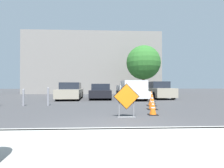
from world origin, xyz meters
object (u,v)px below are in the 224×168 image
at_px(traffic_cone_second, 152,102).
at_px(traffic_cone_third, 151,100).
at_px(traffic_cone_nearest, 153,108).
at_px(road_closed_sign, 126,100).
at_px(bollard_nearest, 48,96).
at_px(parked_car_third, 158,91).
at_px(traffic_cone_fifth, 152,96).
at_px(parked_car_second, 101,92).
at_px(traffic_cone_fourth, 152,99).
at_px(parked_car_nearest, 71,91).
at_px(bollard_second, 23,97).
at_px(pickup_truck, 131,91).

xyz_separation_m(traffic_cone_second, traffic_cone_third, (0.39, 1.56, -0.06)).
height_order(traffic_cone_nearest, traffic_cone_second, traffic_cone_second).
height_order(road_closed_sign, traffic_cone_nearest, road_closed_sign).
bearing_deg(bollard_nearest, parked_car_third, 32.58).
height_order(traffic_cone_fifth, parked_car_third, parked_car_third).
relative_size(traffic_cone_third, parked_car_second, 0.14).
distance_m(traffic_cone_fourth, parked_car_third, 4.71).
height_order(traffic_cone_second, bollard_nearest, bollard_nearest).
relative_size(parked_car_nearest, parked_car_second, 1.02).
distance_m(traffic_cone_second, parked_car_nearest, 8.70).
xyz_separation_m(traffic_cone_fifth, parked_car_third, (1.41, 2.79, 0.32)).
relative_size(traffic_cone_third, parked_car_third, 0.16).
bearing_deg(traffic_cone_third, traffic_cone_nearest, -104.56).
xyz_separation_m(traffic_cone_second, parked_car_second, (-2.70, 7.33, 0.25)).
bearing_deg(traffic_cone_fifth, road_closed_sign, -112.96).
bearing_deg(traffic_cone_nearest, parked_car_nearest, 120.22).
relative_size(traffic_cone_second, bollard_second, 0.78).
height_order(traffic_cone_third, bollard_nearest, bollard_nearest).
distance_m(traffic_cone_third, pickup_truck, 4.98).
height_order(parked_car_nearest, parked_car_third, parked_car_third).
bearing_deg(parked_car_third, road_closed_sign, 62.05).
relative_size(parked_car_nearest, bollard_nearest, 4.27).
height_order(traffic_cone_second, traffic_cone_fifth, traffic_cone_fifth).
distance_m(traffic_cone_second, parked_car_second, 7.82).
relative_size(road_closed_sign, pickup_truck, 0.23).
height_order(traffic_cone_second, pickup_truck, pickup_truck).
distance_m(traffic_cone_nearest, traffic_cone_fifth, 6.30).
height_order(traffic_cone_third, parked_car_second, parked_car_second).
xyz_separation_m(traffic_cone_fourth, traffic_cone_fifth, (0.40, 1.53, 0.11)).
relative_size(traffic_cone_second, parked_car_nearest, 0.17).
bearing_deg(traffic_cone_third, bollard_nearest, 176.78).
distance_m(traffic_cone_third, traffic_cone_fifth, 3.02).
distance_m(traffic_cone_second, bollard_nearest, 6.06).
distance_m(road_closed_sign, parked_car_third, 10.28).
distance_m(traffic_cone_nearest, parked_car_second, 9.23).
xyz_separation_m(road_closed_sign, bollard_second, (-5.61, 4.02, -0.15)).
height_order(parked_car_second, bollard_nearest, parked_car_second).
height_order(traffic_cone_fourth, parked_car_nearest, parked_car_nearest).
distance_m(traffic_cone_nearest, parked_car_nearest, 9.79).
distance_m(traffic_cone_nearest, bollard_second, 7.63).
bearing_deg(traffic_cone_fifth, parked_car_third, 63.13).
relative_size(road_closed_sign, traffic_cone_nearest, 2.13).
distance_m(road_closed_sign, parked_car_second, 9.52).
relative_size(road_closed_sign, parked_car_second, 0.28).
relative_size(traffic_cone_third, traffic_cone_fifth, 0.81).
relative_size(traffic_cone_fifth, pickup_truck, 0.15).
bearing_deg(traffic_cone_fourth, pickup_truck, 103.03).
bearing_deg(parked_car_second, bollard_nearest, 61.19).
height_order(parked_car_second, parked_car_third, parked_car_third).
distance_m(road_closed_sign, pickup_truck, 8.76).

